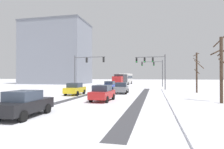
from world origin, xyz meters
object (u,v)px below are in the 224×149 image
car_yellow_cab_third (75,89)px  box_truck_delivery (120,80)px  bare_tree_sidewalk_near (221,67)px  car_grey_second (121,88)px  car_black_fifth (24,104)px  bare_tree_sidewalk_mid (197,71)px  office_building_far_left_block (57,53)px  traffic_signal_far_right (155,68)px  bus_oncoming (126,78)px  car_blue_lead (110,85)px  traffic_signal_near_left (85,65)px  traffic_signal_near_right (153,64)px  car_red_fourth (102,93)px

car_yellow_cab_third → box_truck_delivery: (2.47, 21.04, 0.82)m
car_yellow_cab_third → bare_tree_sidewalk_near: size_ratio=0.61×
car_grey_second → bare_tree_sidewalk_near: size_ratio=0.61×
car_grey_second → bare_tree_sidewalk_near: bearing=-36.4°
car_yellow_cab_third → bare_tree_sidewalk_near: (16.64, -4.51, 2.54)m
car_black_fifth → bare_tree_sidewalk_near: (13.97, 9.26, 2.54)m
bare_tree_sidewalk_mid → office_building_far_left_block: 49.64m
car_yellow_cab_third → box_truck_delivery: size_ratio=0.55×
traffic_signal_far_right → car_yellow_cab_third: size_ratio=1.57×
car_grey_second → bare_tree_sidewalk_mid: (11.12, 3.90, 2.48)m
box_truck_delivery → bare_tree_sidewalk_mid: 19.92m
car_grey_second → bus_oncoming: (-3.94, 31.54, 1.18)m
traffic_signal_far_right → car_blue_lead: bearing=-121.5°
traffic_signal_near_left → car_yellow_cab_third: bearing=-77.2°
bus_oncoming → traffic_signal_near_left: bearing=-99.1°
traffic_signal_near_left → bare_tree_sidewalk_mid: size_ratio=1.05×
car_blue_lead → car_grey_second: (3.34, -6.79, 0.00)m
car_yellow_cab_third → car_black_fifth: same height
car_black_fifth → bus_oncoming: bus_oncoming is taller
car_black_fifth → office_building_far_left_block: office_building_far_left_block is taller
car_yellow_cab_third → office_building_far_left_block: size_ratio=0.19×
car_blue_lead → bare_tree_sidewalk_mid: (14.46, -2.89, 2.48)m
traffic_signal_near_right → car_blue_lead: 8.86m
car_grey_second → car_red_fourth: same height
car_black_fifth → bare_tree_sidewalk_mid: bearing=56.1°
bare_tree_sidewalk_near → office_building_far_left_block: bearing=134.0°
car_blue_lead → traffic_signal_near_left: bearing=-173.5°
office_building_far_left_block → car_red_fourth: bearing=-56.0°
bare_tree_sidewalk_near → car_blue_lead: bearing=133.8°
bus_oncoming → office_building_far_left_block: bearing=177.0°
car_black_fifth → bus_oncoming: bearing=91.0°
car_grey_second → bus_oncoming: size_ratio=0.38×
traffic_signal_near_right → traffic_signal_near_left: bearing=-170.5°
bare_tree_sidewalk_near → car_yellow_cab_third: bearing=164.8°
traffic_signal_far_right → office_building_far_left_block: office_building_far_left_block is taller
traffic_signal_far_right → car_grey_second: size_ratio=1.56×
car_yellow_cab_third → traffic_signal_far_right: bearing=65.8°
traffic_signal_near_left → bare_tree_sidewalk_mid: 19.32m
box_truck_delivery → car_red_fourth: bearing=-83.8°
bus_oncoming → box_truck_delivery: size_ratio=1.47×
car_yellow_cab_third → car_black_fifth: (2.67, -13.77, 0.00)m
car_black_fifth → bare_tree_sidewalk_mid: size_ratio=0.67×
traffic_signal_far_right → car_blue_lead: traffic_signal_far_right is taller
bare_tree_sidewalk_mid → car_grey_second: bearing=-160.7°
box_truck_delivery → traffic_signal_far_right: bearing=17.9°
traffic_signal_far_right → bus_oncoming: bearing=127.7°
car_blue_lead → bare_tree_sidewalk_mid: size_ratio=0.67×
car_grey_second → office_building_far_left_block: (-28.54, 32.85, 9.76)m
traffic_signal_near_right → bare_tree_sidewalk_near: bare_tree_sidewalk_near is taller
bare_tree_sidewalk_near → office_building_far_left_block: office_building_far_left_block is taller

